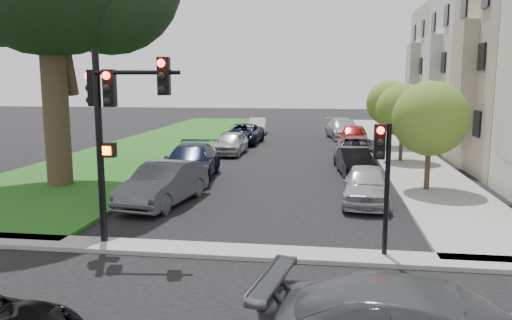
# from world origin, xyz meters

# --- Properties ---
(ground) EXTENTS (140.00, 140.00, 0.00)m
(ground) POSITION_xyz_m (0.00, 0.00, 0.00)
(ground) COLOR black
(ground) RESTS_ON ground
(grass_strip) EXTENTS (8.00, 44.00, 0.12)m
(grass_strip) POSITION_xyz_m (-9.00, 24.00, 0.06)
(grass_strip) COLOR #1B5C15
(grass_strip) RESTS_ON ground
(sidewalk_right) EXTENTS (3.50, 44.00, 0.12)m
(sidewalk_right) POSITION_xyz_m (6.75, 24.00, 0.06)
(sidewalk_right) COLOR slate
(sidewalk_right) RESTS_ON ground
(sidewalk_cross) EXTENTS (60.00, 1.00, 0.12)m
(sidewalk_cross) POSITION_xyz_m (0.00, 2.00, 0.06)
(sidewalk_cross) COLOR slate
(sidewalk_cross) RESTS_ON ground
(house_c) EXTENTS (7.70, 7.55, 15.97)m
(house_c) POSITION_xyz_m (12.45, 23.00, 6.93)
(house_c) COLOR #9F9D9C
(house_c) RESTS_ON ground
(house_d) EXTENTS (7.70, 7.55, 15.97)m
(house_d) POSITION_xyz_m (12.45, 30.50, 6.93)
(house_d) COLOR gray
(house_d) RESTS_ON ground
(small_tree_a) EXTENTS (2.97, 2.97, 4.45)m
(small_tree_a) POSITION_xyz_m (6.20, 10.23, 2.96)
(small_tree_a) COLOR #3B3024
(small_tree_a) RESTS_ON ground
(small_tree_b) EXTENTS (2.88, 2.88, 4.32)m
(small_tree_b) POSITION_xyz_m (6.20, 17.63, 2.87)
(small_tree_b) COLOR #3B3024
(small_tree_b) RESTS_ON ground
(small_tree_c) EXTENTS (2.98, 2.98, 4.47)m
(small_tree_c) POSITION_xyz_m (6.20, 23.60, 2.97)
(small_tree_c) COLOR #3B3024
(small_tree_c) RESTS_ON ground
(traffic_signal_main) EXTENTS (2.58, 0.67, 5.27)m
(traffic_signal_main) POSITION_xyz_m (-3.39, 2.23, 3.64)
(traffic_signal_main) COLOR black
(traffic_signal_main) RESTS_ON ground
(traffic_signal_secondary) EXTENTS (0.43, 0.35, 3.43)m
(traffic_signal_secondary) POSITION_xyz_m (3.56, 2.19, 2.39)
(traffic_signal_secondary) COLOR black
(traffic_signal_secondary) RESTS_ON ground
(car_parked_0) EXTENTS (1.93, 4.20, 1.39)m
(car_parked_0) POSITION_xyz_m (3.64, 7.94, 0.70)
(car_parked_0) COLOR #999BA0
(car_parked_0) RESTS_ON ground
(car_parked_1) EXTENTS (1.76, 4.01, 1.28)m
(car_parked_1) POSITION_xyz_m (3.52, 13.48, 0.64)
(car_parked_1) COLOR black
(car_parked_1) RESTS_ON ground
(car_parked_2) EXTENTS (2.56, 5.00, 1.35)m
(car_parked_2) POSITION_xyz_m (3.79, 17.71, 0.67)
(car_parked_2) COLOR #3F4247
(car_parked_2) RESTS_ON ground
(car_parked_3) EXTENTS (2.38, 4.60, 1.50)m
(car_parked_3) POSITION_xyz_m (3.95, 24.02, 0.75)
(car_parked_3) COLOR maroon
(car_parked_3) RESTS_ON ground
(car_parked_4) EXTENTS (2.98, 5.53, 1.52)m
(car_parked_4) POSITION_xyz_m (3.40, 28.67, 0.76)
(car_parked_4) COLOR #999BA0
(car_parked_4) RESTS_ON ground
(car_parked_5) EXTENTS (2.31, 4.83, 1.53)m
(car_parked_5) POSITION_xyz_m (-3.63, 6.80, 0.76)
(car_parked_5) COLOR #3F4247
(car_parked_5) RESTS_ON ground
(car_parked_6) EXTENTS (2.68, 5.61, 1.58)m
(car_parked_6) POSITION_xyz_m (-3.91, 11.47, 0.79)
(car_parked_6) COLOR black
(car_parked_6) RESTS_ON ground
(car_parked_7) EXTENTS (1.74, 4.10, 1.38)m
(car_parked_7) POSITION_xyz_m (-3.59, 19.33, 0.69)
(car_parked_7) COLOR #999BA0
(car_parked_7) RESTS_ON ground
(car_parked_8) EXTENTS (2.54, 5.19, 1.42)m
(car_parked_8) POSITION_xyz_m (-3.70, 24.45, 0.71)
(car_parked_8) COLOR black
(car_parked_8) RESTS_ON ground
(car_parked_9) EXTENTS (1.71, 4.02, 1.29)m
(car_parked_9) POSITION_xyz_m (-3.63, 31.46, 0.65)
(car_parked_9) COLOR silver
(car_parked_9) RESTS_ON ground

